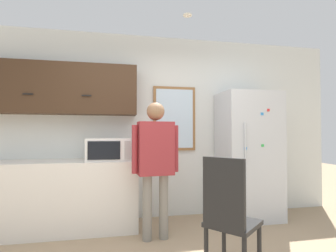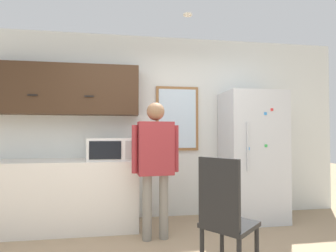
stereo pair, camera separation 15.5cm
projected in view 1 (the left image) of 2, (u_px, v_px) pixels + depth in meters
The scene contains 9 objects.
back_wall at pixel (147, 126), 3.92m from camera, with size 6.00×0.06×2.70m.
counter at pixel (56, 196), 3.32m from camera, with size 2.03×0.64×0.89m.
upper_cabinets at pixel (60, 89), 3.52m from camera, with size 2.03×0.32×0.68m.
microwave at pixel (109, 149), 3.37m from camera, with size 0.55×0.39×0.29m.
person at pixel (156, 156), 3.08m from camera, with size 0.56×0.25×1.61m.
refrigerator at pixel (248, 155), 3.85m from camera, with size 0.82×0.66×1.84m.
chair at pixel (229, 213), 2.27m from camera, with size 0.58×0.58×1.04m.
window at pixel (174, 119), 3.96m from camera, with size 0.65×0.05×0.97m.
ceiling_light at pixel (187, 15), 3.18m from camera, with size 0.11×0.11×0.01m.
Camera 1 is at (-0.46, -2.01, 1.24)m, focal length 28.00 mm.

